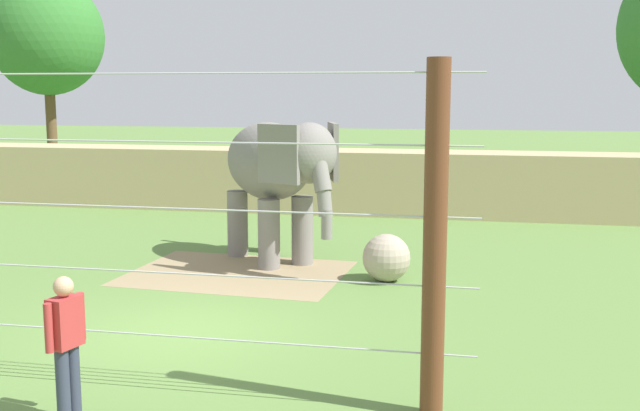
# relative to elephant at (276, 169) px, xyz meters

# --- Properties ---
(ground_plane) EXTENTS (120.00, 120.00, 0.00)m
(ground_plane) POSITION_rel_elephant_xyz_m (-0.22, -4.88, -2.01)
(ground_plane) COLOR #5B7F3D
(dirt_patch) EXTENTS (4.45, 3.52, 0.01)m
(dirt_patch) POSITION_rel_elephant_xyz_m (-0.52, -1.11, -2.01)
(dirt_patch) COLOR #937F5B
(dirt_patch) RESTS_ON ground
(embankment_wall) EXTENTS (36.00, 1.80, 1.86)m
(embankment_wall) POSITION_rel_elephant_xyz_m (-0.22, 7.03, -1.08)
(embankment_wall) COLOR tan
(embankment_wall) RESTS_ON ground
(elephant) EXTENTS (3.37, 3.46, 3.04)m
(elephant) POSITION_rel_elephant_xyz_m (0.00, 0.00, 0.00)
(elephant) COLOR gray
(elephant) RESTS_ON ground
(enrichment_ball) EXTENTS (0.92, 0.92, 0.92)m
(enrichment_ball) POSITION_rel_elephant_xyz_m (2.50, -1.16, -1.55)
(enrichment_ball) COLOR tan
(enrichment_ball) RESTS_ON ground
(cable_fence) EXTENTS (8.86, 0.26, 4.01)m
(cable_fence) POSITION_rel_elephant_xyz_m (-0.22, -7.16, 0.00)
(cable_fence) COLOR brown
(cable_fence) RESTS_ON ground
(zookeeper) EXTENTS (0.30, 0.59, 1.67)m
(zookeeper) POSITION_rel_elephant_xyz_m (-0.21, -8.18, -1.09)
(zookeeper) COLOR #33384C
(zookeeper) RESTS_ON ground
(tree_left_of_centre) EXTENTS (4.81, 4.81, 8.44)m
(tree_left_of_centre) POSITION_rel_elephant_xyz_m (-14.02, 14.88, 3.88)
(tree_left_of_centre) COLOR brown
(tree_left_of_centre) RESTS_ON ground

